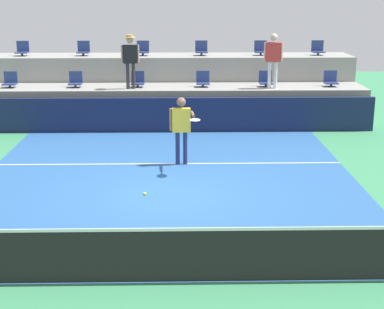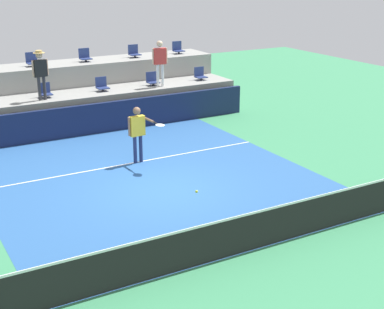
{
  "view_description": "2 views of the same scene",
  "coord_description": "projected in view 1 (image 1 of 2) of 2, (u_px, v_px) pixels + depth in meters",
  "views": [
    {
      "loc": [
        0.3,
        -12.15,
        4.39
      ],
      "look_at": [
        0.55,
        -0.12,
        0.97
      ],
      "focal_mm": 54.41,
      "sensor_mm": 36.0,
      "label": 1
    },
    {
      "loc": [
        -6.36,
        -12.79,
        5.9
      ],
      "look_at": [
        0.67,
        -0.4,
        1.03
      ],
      "focal_mm": 52.9,
      "sensor_mm": 36.0,
      "label": 2
    }
  ],
  "objects": [
    {
      "name": "court_inner_paint",
      "position": [
        168.0,
        181.0,
        13.84
      ],
      "size": [
        9.0,
        10.0,
        0.01
      ],
      "primitive_type": "cube",
      "color": "#285693",
      "rests_on": "ground_plane"
    },
    {
      "name": "stadium_chair_lower_mid_left",
      "position": [
        138.0,
        80.0,
        19.41
      ],
      "size": [
        0.44,
        0.4,
        0.52
      ],
      "color": "#2D2D33",
      "rests_on": "seating_tier_lower"
    },
    {
      "name": "spectator_in_grey",
      "position": [
        273.0,
        55.0,
        18.89
      ],
      "size": [
        0.62,
        0.27,
        1.78
      ],
      "color": "white",
      "rests_on": "seating_tier_lower"
    },
    {
      "name": "tennis_player",
      "position": [
        182.0,
        124.0,
        14.85
      ],
      "size": [
        0.77,
        1.2,
        1.76
      ],
      "color": "navy",
      "rests_on": "ground_plane"
    },
    {
      "name": "stadium_chair_upper_mid_right",
      "position": [
        201.0,
        49.0,
        20.95
      ],
      "size": [
        0.44,
        0.4,
        0.52
      ],
      "color": "#2D2D33",
      "rests_on": "seating_tier_upper"
    },
    {
      "name": "stadium_chair_upper_far_left",
      "position": [
        22.0,
        50.0,
        20.83
      ],
      "size": [
        0.44,
        0.4,
        0.52
      ],
      "color": "#2D2D33",
      "rests_on": "seating_tier_upper"
    },
    {
      "name": "stadium_chair_upper_far_right",
      "position": [
        318.0,
        49.0,
        21.04
      ],
      "size": [
        0.44,
        0.4,
        0.52
      ],
      "color": "#2D2D33",
      "rests_on": "seating_tier_upper"
    },
    {
      "name": "ground_plane",
      "position": [
        167.0,
        195.0,
        12.88
      ],
      "size": [
        40.0,
        40.0,
        0.0
      ],
      "primitive_type": "plane",
      "color": "#388456"
    },
    {
      "name": "sponsor_backboard",
      "position": [
        171.0,
        115.0,
        18.5
      ],
      "size": [
        13.0,
        0.16,
        1.1
      ],
      "primitive_type": "cube",
      "color": "#141E42",
      "rests_on": "ground_plane"
    },
    {
      "name": "seating_tier_upper",
      "position": [
        172.0,
        84.0,
        21.34
      ],
      "size": [
        13.0,
        1.8,
        2.1
      ],
      "primitive_type": "cube",
      "color": "gray",
      "rests_on": "ground_plane"
    },
    {
      "name": "tennis_ball",
      "position": [
        145.0,
        194.0,
        10.33
      ],
      "size": [
        0.07,
        0.07,
        0.07
      ],
      "color": "#CCE033"
    },
    {
      "name": "spectator_with_hat",
      "position": [
        130.0,
        56.0,
        18.8
      ],
      "size": [
        0.6,
        0.46,
        1.75
      ],
      "color": "#2D2D33",
      "rests_on": "seating_tier_lower"
    },
    {
      "name": "stadium_chair_lower_left",
      "position": [
        76.0,
        81.0,
        19.37
      ],
      "size": [
        0.44,
        0.4,
        0.52
      ],
      "color": "#2D2D33",
      "rests_on": "seating_tier_lower"
    },
    {
      "name": "stadium_chair_upper_mid_left",
      "position": [
        143.0,
        49.0,
        20.91
      ],
      "size": [
        0.44,
        0.4,
        0.52
      ],
      "color": "#2D2D33",
      "rests_on": "seating_tier_upper"
    },
    {
      "name": "tennis_net",
      "position": [
        161.0,
        253.0,
        8.9
      ],
      "size": [
        10.48,
        0.08,
        1.07
      ],
      "color": "black",
      "rests_on": "ground_plane"
    },
    {
      "name": "stadium_chair_lower_far_right",
      "position": [
        331.0,
        80.0,
        19.54
      ],
      "size": [
        0.44,
        0.4,
        0.52
      ],
      "color": "#2D2D33",
      "rests_on": "seating_tier_lower"
    },
    {
      "name": "court_service_line",
      "position": [
        169.0,
        164.0,
        15.18
      ],
      "size": [
        9.0,
        0.06,
        0.0
      ],
      "primitive_type": "cube",
      "color": "white",
      "rests_on": "ground_plane"
    },
    {
      "name": "stadium_chair_lower_right",
      "position": [
        266.0,
        80.0,
        19.5
      ],
      "size": [
        0.44,
        0.4,
        0.52
      ],
      "color": "#2D2D33",
      "rests_on": "seating_tier_lower"
    },
    {
      "name": "stadium_chair_upper_right",
      "position": [
        261.0,
        49.0,
        21.0
      ],
      "size": [
        0.44,
        0.4,
        0.52
      ],
      "color": "#2D2D33",
      "rests_on": "seating_tier_upper"
    },
    {
      "name": "stadium_chair_lower_far_left",
      "position": [
        10.0,
        81.0,
        19.33
      ],
      "size": [
        0.44,
        0.4,
        0.52
      ],
      "color": "#2D2D33",
      "rests_on": "seating_tier_lower"
    },
    {
      "name": "seating_tier_lower",
      "position": [
        171.0,
        105.0,
        19.73
      ],
      "size": [
        13.0,
        1.8,
        1.25
      ],
      "primitive_type": "cube",
      "color": "gray",
      "rests_on": "ground_plane"
    },
    {
      "name": "stadium_chair_lower_mid_right",
      "position": [
        203.0,
        80.0,
        19.46
      ],
      "size": [
        0.44,
        0.4,
        0.52
      ],
      "color": "#2D2D33",
      "rests_on": "seating_tier_lower"
    },
    {
      "name": "stadium_chair_upper_left",
      "position": [
        83.0,
        49.0,
        20.87
      ],
      "size": [
        0.44,
        0.4,
        0.52
      ],
      "color": "#2D2D33",
      "rests_on": "seating_tier_upper"
    }
  ]
}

